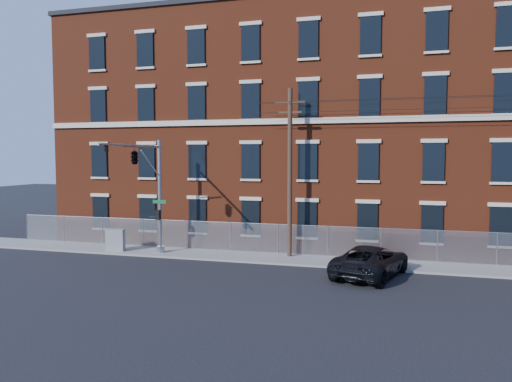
{
  "coord_description": "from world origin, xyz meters",
  "views": [
    {
      "loc": [
        8.01,
        -23.16,
        6.1
      ],
      "look_at": [
        0.36,
        4.0,
        4.13
      ],
      "focal_mm": 34.53,
      "sensor_mm": 36.0,
      "label": 1
    }
  ],
  "objects_px": {
    "utility_cabinet": "(116,240)",
    "traffic_signal_mast": "(141,169)",
    "pickup_truck": "(371,261)",
    "utility_pole_near": "(290,170)"
  },
  "relations": [
    {
      "from": "utility_pole_near",
      "to": "pickup_truck",
      "type": "height_order",
      "value": "utility_pole_near"
    },
    {
      "from": "utility_pole_near",
      "to": "pickup_truck",
      "type": "distance_m",
      "value": 7.49
    },
    {
      "from": "traffic_signal_mast",
      "to": "utility_cabinet",
      "type": "distance_m",
      "value": 5.83
    },
    {
      "from": "pickup_truck",
      "to": "utility_cabinet",
      "type": "height_order",
      "value": "pickup_truck"
    },
    {
      "from": "utility_pole_near",
      "to": "pickup_truck",
      "type": "xyz_separation_m",
      "value": [
        4.94,
        -3.32,
        -4.54
      ]
    },
    {
      "from": "traffic_signal_mast",
      "to": "utility_pole_near",
      "type": "distance_m",
      "value": 8.7
    },
    {
      "from": "utility_cabinet",
      "to": "traffic_signal_mast",
      "type": "bearing_deg",
      "value": -46.54
    },
    {
      "from": "traffic_signal_mast",
      "to": "utility_cabinet",
      "type": "relative_size",
      "value": 5.06
    },
    {
      "from": "pickup_truck",
      "to": "utility_cabinet",
      "type": "relative_size",
      "value": 4.14
    },
    {
      "from": "traffic_signal_mast",
      "to": "pickup_truck",
      "type": "bearing_deg",
      "value": 0.44
    }
  ]
}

